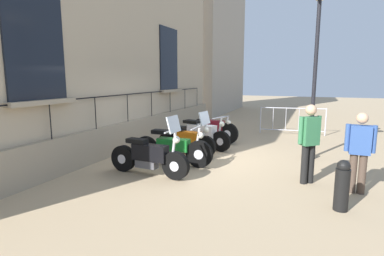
# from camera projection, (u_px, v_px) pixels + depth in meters

# --- Properties ---
(ground_plane) EXTENTS (60.00, 60.00, 0.00)m
(ground_plane) POSITION_uv_depth(u_px,v_px,m) (200.00, 157.00, 8.58)
(ground_plane) COLOR tan
(building_facade) EXTENTS (0.82, 13.92, 7.06)m
(building_facade) POSITION_uv_depth(u_px,v_px,m) (114.00, 36.00, 9.05)
(building_facade) COLOR tan
(building_facade) RESTS_ON ground_plane
(motorcycle_black) EXTENTS (2.03, 0.56, 1.40)m
(motorcycle_black) POSITION_uv_depth(u_px,v_px,m) (149.00, 157.00, 6.88)
(motorcycle_black) COLOR black
(motorcycle_black) RESTS_ON ground_plane
(motorcycle_green) EXTENTS (2.18, 0.63, 1.00)m
(motorcycle_green) POSITION_uv_depth(u_px,v_px,m) (172.00, 148.00, 7.75)
(motorcycle_green) COLOR black
(motorcycle_green) RESTS_ON ground_plane
(motorcycle_orange) EXTENTS (1.86, 0.64, 1.28)m
(motorcycle_orange) POSITION_uv_depth(u_px,v_px,m) (187.00, 140.00, 8.74)
(motorcycle_orange) COLOR black
(motorcycle_orange) RESTS_ON ground_plane
(motorcycle_white) EXTENTS (2.10, 0.88, 1.04)m
(motorcycle_white) POSITION_uv_depth(u_px,v_px,m) (201.00, 134.00, 9.53)
(motorcycle_white) COLOR black
(motorcycle_white) RESTS_ON ground_plane
(motorcycle_maroon) EXTENTS (1.96, 0.62, 0.93)m
(motorcycle_maroon) POSITION_uv_depth(u_px,v_px,m) (211.00, 129.00, 10.43)
(motorcycle_maroon) COLOR black
(motorcycle_maroon) RESTS_ON ground_plane
(lamppost) EXTENTS (0.32, 1.02, 4.50)m
(lamppost) POSITION_uv_depth(u_px,v_px,m) (317.00, 46.00, 7.92)
(lamppost) COLOR black
(lamppost) RESTS_ON ground_plane
(crowd_barrier) EXTENTS (2.46, 0.34, 1.05)m
(crowd_barrier) POSITION_uv_depth(u_px,v_px,m) (292.00, 120.00, 11.89)
(crowd_barrier) COLOR #B7B7BF
(crowd_barrier) RESTS_ON ground_plane
(bollard) EXTENTS (0.23, 0.23, 0.87)m
(bollard) POSITION_uv_depth(u_px,v_px,m) (342.00, 185.00, 5.05)
(bollard) COLOR black
(bollard) RESTS_ON ground_plane
(pedestrian_standing) EXTENTS (0.53, 0.23, 1.56)m
(pedestrian_standing) POSITION_uv_depth(u_px,v_px,m) (360.00, 149.00, 5.74)
(pedestrian_standing) COLOR #47382D
(pedestrian_standing) RESTS_ON ground_plane
(pedestrian_walking) EXTENTS (0.42, 0.40, 1.66)m
(pedestrian_walking) POSITION_uv_depth(u_px,v_px,m) (309.00, 140.00, 6.28)
(pedestrian_walking) COLOR black
(pedestrian_walking) RESTS_ON ground_plane
(distant_building) EXTENTS (3.22, 7.32, 11.97)m
(distant_building) POSITION_uv_depth(u_px,v_px,m) (207.00, 17.00, 19.33)
(distant_building) COLOR #9E9384
(distant_building) RESTS_ON ground_plane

